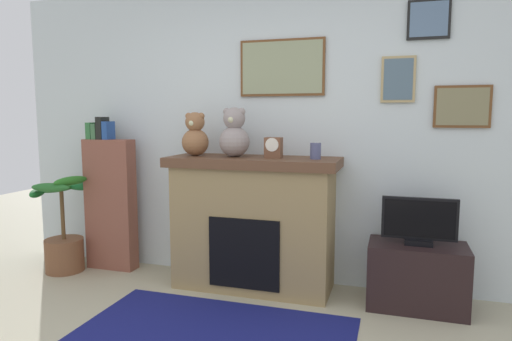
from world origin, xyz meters
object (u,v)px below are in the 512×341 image
fireplace (254,222)px  potted_plant (63,236)px  tv_stand (417,276)px  bookshelf (110,201)px  teddy_bear_cream (234,135)px  mantel_clock (273,148)px  television (419,222)px  candle_jar (316,151)px  teddy_bear_grey (195,136)px

fireplace → potted_plant: (-1.83, -0.16, -0.23)m
fireplace → tv_stand: bearing=-1.8°
bookshelf → tv_stand: size_ratio=2.02×
bookshelf → teddy_bear_cream: 1.44m
bookshelf → mantel_clock: size_ratio=8.63×
potted_plant → television: size_ratio=1.67×
candle_jar → tv_stand: bearing=-1.8°
fireplace → mantel_clock: mantel_clock is taller
tv_stand → fireplace: bearing=178.2°
fireplace → teddy_bear_cream: size_ratio=3.47×
tv_stand → television: television is taller
bookshelf → television: bearing=-2.1°
bookshelf → teddy_bear_grey: teddy_bear_grey is taller
tv_stand → television: bearing=-90.0°
television → candle_jar: size_ratio=4.22×
teddy_bear_grey → candle_jar: bearing=0.0°
potted_plant → teddy_bear_grey: (1.31, 0.14, 0.95)m
candle_jar → mantel_clock: size_ratio=0.77×
mantel_clock → candle_jar: bearing=0.3°
bookshelf → potted_plant: bookshelf is taller
tv_stand → television: (-0.00, -0.00, 0.42)m
teddy_bear_grey → teddy_bear_cream: bearing=-0.0°
tv_stand → teddy_bear_grey: size_ratio=1.93×
bookshelf → teddy_bear_cream: teddy_bear_cream is taller
teddy_bear_grey → teddy_bear_cream: size_ratio=0.91×
bookshelf → teddy_bear_cream: bearing=-3.4°
television → teddy_bear_cream: teddy_bear_cream is taller
teddy_bear_grey → teddy_bear_cream: 0.36m
fireplace → tv_stand: (1.31, -0.04, -0.32)m
potted_plant → teddy_bear_cream: bearing=4.7°
candle_jar → teddy_bear_cream: teddy_bear_cream is taller
fireplace → mantel_clock: bearing=-6.2°
potted_plant → bookshelf: bearing=29.3°
bookshelf → mantel_clock: 1.72m
tv_stand → television: 0.42m
potted_plant → tv_stand: bearing=2.1°
potted_plant → television: 3.16m
bookshelf → television: size_ratio=2.66×
mantel_clock → teddy_bear_grey: teddy_bear_grey is taller
potted_plant → fireplace: bearing=4.9°
bookshelf → tv_stand: 2.79m
television → teddy_bear_cream: bearing=179.0°
television → mantel_clock: size_ratio=3.24×
fireplace → teddy_bear_cream: teddy_bear_cream is taller
mantel_clock → teddy_bear_grey: bearing=179.9°
teddy_bear_cream → potted_plant: bearing=-175.3°
fireplace → mantel_clock: 0.66m
mantel_clock → potted_plant: bearing=-176.1°
tv_stand → mantel_clock: bearing=178.9°
candle_jar → teddy_bear_grey: teddy_bear_grey is taller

